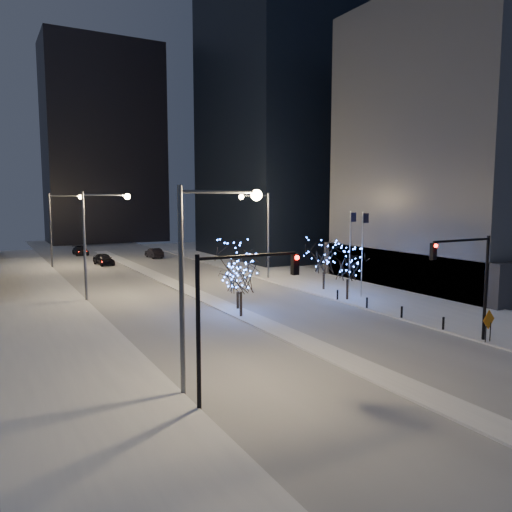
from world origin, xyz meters
TOP-DOWN VIEW (x-y plane):
  - ground at (0.00, 0.00)m, footprint 160.00×160.00m
  - road at (0.00, 35.00)m, footprint 20.00×130.00m
  - median at (0.00, 30.00)m, footprint 2.00×80.00m
  - east_sidewalk at (15.00, 20.00)m, footprint 10.00×90.00m
  - west_sidewalk at (-14.00, 20.00)m, footprint 8.00×90.00m
  - midrise_block at (34.00, 18.00)m, footprint 30.00×22.00m
  - plinth at (34.00, 18.00)m, footprint 30.00×24.00m
  - horizon_block at (6.00, 92.00)m, footprint 24.00×14.00m
  - street_lamp_w_near at (-8.94, 2.00)m, footprint 4.40×0.56m
  - street_lamp_w_mid at (-8.94, 27.00)m, footprint 4.40×0.56m
  - street_lamp_w_far at (-8.94, 52.00)m, footprint 4.40×0.56m
  - street_lamp_east at (10.08, 30.00)m, footprint 3.90×0.56m
  - traffic_signal_west at (-8.44, -0.00)m, footprint 5.26×0.43m
  - traffic_signal_east at (8.94, 1.00)m, footprint 5.26×0.43m
  - flagpoles at (13.37, 17.25)m, footprint 1.35×2.60m
  - bollards at (10.20, 10.00)m, footprint 0.16×12.16m
  - car_near at (-3.24, 51.70)m, footprint 2.48×5.03m
  - car_mid at (5.62, 56.73)m, footprint 1.81×4.70m
  - car_far at (-3.95, 66.32)m, footprint 2.13×5.02m
  - holiday_tree_median_near at (-0.50, 14.52)m, footprint 6.36×6.36m
  - holiday_tree_median_far at (0.50, 17.07)m, footprint 3.72×3.72m
  - holiday_tree_plaza_near at (11.06, 15.68)m, footprint 4.45×4.45m
  - holiday_tree_plaza_far at (12.27, 20.92)m, footprint 4.66×4.66m
  - construction_sign at (10.30, 0.52)m, footprint 1.27×0.19m

SIDE VIEW (x-z plane):
  - ground at x=0.00m, z-range 0.00..0.00m
  - road at x=0.00m, z-range 0.00..0.02m
  - median at x=0.00m, z-range 0.00..0.15m
  - east_sidewalk at x=15.00m, z-range 0.00..0.15m
  - west_sidewalk at x=-14.00m, z-range 0.00..0.15m
  - bollards at x=10.20m, z-range 0.15..1.05m
  - car_far at x=-3.95m, z-range 0.00..1.45m
  - car_mid at x=5.62m, z-range 0.00..1.53m
  - car_near at x=-3.24m, z-range 0.00..1.65m
  - construction_sign at x=10.30m, z-range 0.36..2.47m
  - plinth at x=34.00m, z-range 0.00..4.00m
  - holiday_tree_median_far at x=0.50m, z-range 0.73..4.92m
  - holiday_tree_plaza_near at x=11.06m, z-range 0.94..5.82m
  - holiday_tree_plaza_far at x=12.27m, z-range 0.86..6.01m
  - holiday_tree_median_near at x=-0.50m, z-range 0.94..6.87m
  - traffic_signal_west at x=-8.44m, z-range 1.26..8.26m
  - traffic_signal_east at x=8.94m, z-range 1.26..8.26m
  - flagpoles at x=13.37m, z-range 0.80..8.80m
  - street_lamp_east at x=10.08m, z-range 1.45..11.45m
  - street_lamp_w_near at x=-8.94m, z-range 1.50..11.50m
  - street_lamp_w_mid at x=-8.94m, z-range 1.50..11.50m
  - street_lamp_w_far at x=-8.94m, z-range 1.50..11.50m
  - midrise_block at x=34.00m, z-range 0.00..30.00m
  - horizon_block at x=6.00m, z-range 0.00..42.00m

